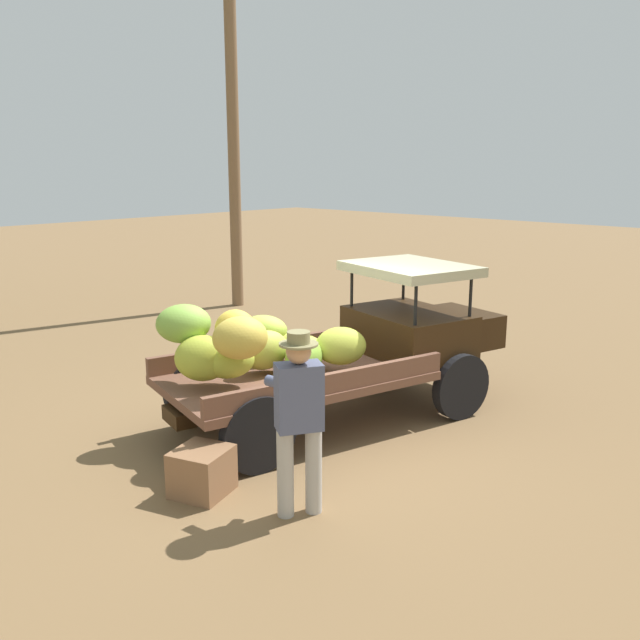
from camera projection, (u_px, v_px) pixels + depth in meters
name	position (u px, v px, depth m)	size (l,w,h in m)	color
ground_plane	(308.00, 432.00, 7.97)	(60.00, 60.00, 0.00)	brown
truck	(341.00, 347.00, 8.24)	(4.66, 2.64, 1.85)	#301E0D
farmer	(299.00, 413.00, 5.91)	(0.58, 0.55, 1.70)	#B5AFA6
wooden_crate	(202.00, 471.00, 6.45)	(0.51, 0.49, 0.45)	#8C6140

